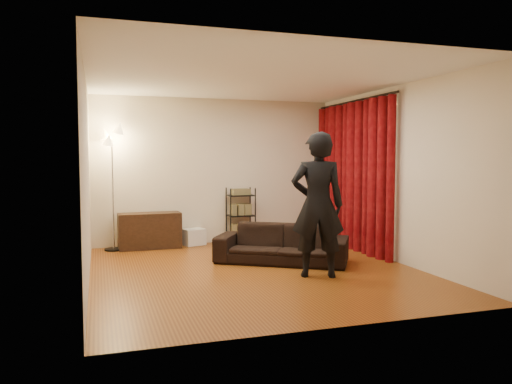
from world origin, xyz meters
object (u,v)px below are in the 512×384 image
object	(u,v)px
person	(318,205)
storage_boxes	(194,237)
wire_shelf	(241,215)
floor_lamp	(113,190)
sofa	(282,244)
media_cabinet	(150,231)

from	to	relation	value
person	storage_boxes	bearing A→B (deg)	-49.61
storage_boxes	wire_shelf	bearing A→B (deg)	-2.27
storage_boxes	floor_lamp	xyz separation A→B (m)	(-1.42, -0.09, 0.90)
sofa	person	bearing A→B (deg)	-49.99
person	media_cabinet	size ratio (longest dim) A/B	1.80
person	floor_lamp	size ratio (longest dim) A/B	0.92
media_cabinet	wire_shelf	world-z (taller)	wire_shelf
storage_boxes	wire_shelf	xyz separation A→B (m)	(0.88, -0.03, 0.37)
storage_boxes	floor_lamp	world-z (taller)	floor_lamp
sofa	media_cabinet	distance (m)	2.57
wire_shelf	media_cabinet	bearing A→B (deg)	177.27
media_cabinet	person	bearing A→B (deg)	-57.06
storage_boxes	wire_shelf	distance (m)	0.96
sofa	person	world-z (taller)	person
media_cabinet	floor_lamp	distance (m)	0.96
floor_lamp	storage_boxes	bearing A→B (deg)	3.67
person	wire_shelf	bearing A→B (deg)	-66.00
media_cabinet	wire_shelf	xyz separation A→B (m)	(1.69, 0.05, 0.20)
media_cabinet	sofa	bearing A→B (deg)	-47.30
person	storage_boxes	size ratio (longest dim) A/B	5.26
person	media_cabinet	distance (m)	3.48
person	wire_shelf	distance (m)	2.90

